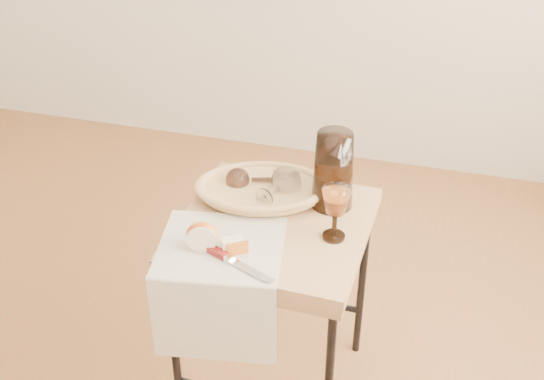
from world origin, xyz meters
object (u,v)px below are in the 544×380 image
(table_knife, at_px, (232,259))
(pitcher, at_px, (333,170))
(wine_goblet, at_px, (335,213))
(side_table, at_px, (274,309))
(tea_towel, at_px, (221,247))
(goblet_lying_a, at_px, (253,180))
(bread_basket, at_px, (262,191))
(goblet_lying_b, at_px, (277,188))
(apple_half, at_px, (202,235))

(table_knife, bearing_deg, pitcher, 82.91)
(pitcher, relative_size, wine_goblet, 1.71)
(side_table, distance_m, table_knife, 0.40)
(tea_towel, bearing_deg, pitcher, 39.50)
(tea_towel, bearing_deg, wine_goblet, 14.54)
(goblet_lying_a, height_order, pitcher, pitcher)
(bread_basket, height_order, pitcher, pitcher)
(side_table, relative_size, table_knife, 2.71)
(goblet_lying_b, distance_m, pitcher, 0.17)
(tea_towel, bearing_deg, bread_basket, 71.82)
(side_table, xyz_separation_m, tea_towel, (-0.11, -0.14, 0.33))
(table_knife, bearing_deg, bread_basket, 114.80)
(goblet_lying_a, bearing_deg, table_knife, 81.11)
(side_table, bearing_deg, goblet_lying_a, 127.75)
(side_table, bearing_deg, tea_towel, -126.09)
(goblet_lying_b, relative_size, pitcher, 0.53)
(apple_half, relative_size, table_knife, 0.35)
(table_knife, bearing_deg, apple_half, 179.44)
(side_table, xyz_separation_m, pitcher, (0.14, 0.13, 0.44))
(bread_basket, xyz_separation_m, wine_goblet, (0.24, -0.13, 0.06))
(side_table, height_order, bread_basket, bread_basket)
(goblet_lying_a, distance_m, wine_goblet, 0.31)
(side_table, bearing_deg, apple_half, -132.75)
(pitcher, bearing_deg, goblet_lying_a, -157.29)
(bread_basket, bearing_deg, side_table, -74.02)
(goblet_lying_b, height_order, wine_goblet, wine_goblet)
(apple_half, bearing_deg, tea_towel, 5.76)
(bread_basket, height_order, table_knife, bread_basket)
(tea_towel, distance_m, bread_basket, 0.26)
(side_table, distance_m, pitcher, 0.48)
(bread_basket, xyz_separation_m, goblet_lying_b, (0.05, -0.02, 0.03))
(side_table, distance_m, bread_basket, 0.37)
(wine_goblet, relative_size, table_knife, 0.66)
(bread_basket, distance_m, wine_goblet, 0.28)
(pitcher, xyz_separation_m, table_knife, (-0.19, -0.33, -0.10))
(side_table, xyz_separation_m, table_knife, (-0.05, -0.20, 0.34))
(table_knife, bearing_deg, goblet_lying_b, 104.99)
(apple_half, bearing_deg, pitcher, 31.10)
(tea_towel, distance_m, table_knife, 0.08)
(wine_goblet, bearing_deg, goblet_lying_b, 149.38)
(pitcher, distance_m, table_knife, 0.39)
(pitcher, bearing_deg, bread_basket, -152.76)
(goblet_lying_a, bearing_deg, tea_towel, 71.90)
(pitcher, height_order, table_knife, pitcher)
(side_table, distance_m, apple_half, 0.43)
(side_table, relative_size, bread_basket, 1.91)
(side_table, distance_m, goblet_lying_b, 0.39)
(goblet_lying_b, distance_m, apple_half, 0.28)
(pitcher, bearing_deg, apple_half, -113.20)
(side_table, bearing_deg, bread_basket, 121.11)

